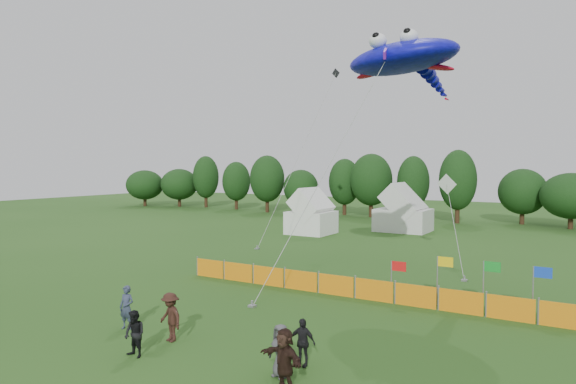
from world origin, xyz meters
The scene contains 15 objects.
ground centered at (0.00, 0.00, 0.00)m, with size 160.00×160.00×0.00m, color #234C16.
treeline centered at (1.61, 44.93, 4.18)m, with size 104.57×8.78×8.36m.
tent_left centered at (-10.72, 28.00, 1.74)m, with size 3.90×3.90×3.44m.
tent_right centered at (-3.91, 34.19, 1.80)m, with size 5.04×4.03×3.56m.
barrier_fence centered at (2.22, 8.55, 0.50)m, with size 19.90×0.06×1.00m.
flag_row centered at (7.21, 9.15, 1.48)m, with size 6.73×0.64×2.27m.
spectator_a centered at (-3.52, -0.43, 0.86)m, with size 0.62×0.41×1.71m, color #313852.
spectator_b centered at (-0.97, -2.34, 0.79)m, with size 0.76×0.59×1.57m, color black.
spectator_c centered at (-1.05, -0.57, 0.90)m, with size 1.16×0.67×1.79m, color #341B14.
spectator_d centered at (4.20, -0.08, 0.77)m, with size 0.90×0.38×1.54m, color black.
spectator_e centered at (4.06, -1.17, 0.81)m, with size 0.79×0.51×1.62m, color #47464B.
spectator_f centered at (4.65, -1.92, 0.90)m, with size 1.67×0.53×1.80m, color black.
stingray_kite centered at (3.40, 12.28, 11.92)m, with size 8.55×15.78×13.09m.
small_kite_white centered at (3.86, 20.38, 4.01)m, with size 3.60×7.24×5.85m.
small_kite_dark centered at (-8.45, 22.47, 8.04)m, with size 3.31×8.22×14.72m.
Camera 1 is at (12.15, -14.14, 6.43)m, focal length 32.00 mm.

